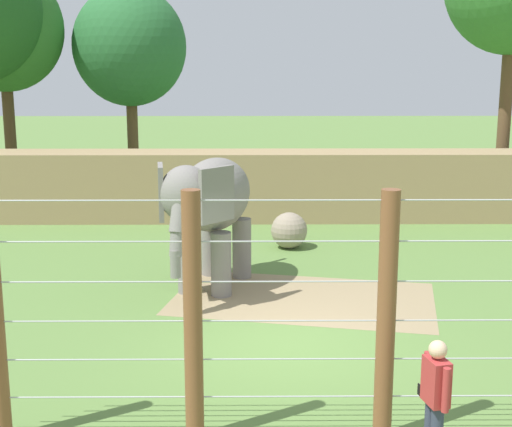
{
  "coord_description": "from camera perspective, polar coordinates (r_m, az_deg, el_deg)",
  "views": [
    {
      "loc": [
        -0.66,
        -11.87,
        4.8
      ],
      "look_at": [
        -0.53,
        4.57,
        1.4
      ],
      "focal_mm": 49.7,
      "sensor_mm": 36.0,
      "label": 1
    }
  ],
  "objects": [
    {
      "name": "ground_plane",
      "position": [
        12.83,
        2.57,
        -10.31
      ],
      "size": [
        120.0,
        120.0,
        0.0
      ],
      "primitive_type": "plane",
      "color": "#5B7F3D"
    },
    {
      "name": "dirt_patch",
      "position": [
        15.13,
        3.83,
        -6.83
      ],
      "size": [
        5.98,
        4.26,
        0.01
      ],
      "primitive_type": "cube",
      "rotation": [
        0.0,
        0.0,
        -0.21
      ],
      "color": "#937F5B",
      "rests_on": "ground"
    },
    {
      "name": "embankment_wall",
      "position": [
        22.74,
        1.21,
        2.28
      ],
      "size": [
        36.0,
        1.8,
        2.17
      ],
      "primitive_type": "cube",
      "color": "#997F56",
      "rests_on": "ground"
    },
    {
      "name": "elephant",
      "position": [
        15.33,
        -3.71,
        0.88
      ],
      "size": [
        2.2,
        3.81,
        2.92
      ],
      "color": "gray",
      "rests_on": "ground"
    },
    {
      "name": "enrichment_ball",
      "position": [
        19.11,
        2.68,
        -1.37
      ],
      "size": [
        0.98,
        0.98,
        0.98
      ],
      "primitive_type": "sphere",
      "color": "gray",
      "rests_on": "ground"
    },
    {
      "name": "cable_fence",
      "position": [
        9.11,
        3.26,
        -8.42
      ],
      "size": [
        8.82,
        0.24,
        3.34
      ],
      "color": "brown",
      "rests_on": "ground"
    },
    {
      "name": "zookeeper",
      "position": [
        8.96,
        14.22,
        -14.32
      ],
      "size": [
        0.3,
        0.58,
        1.67
      ],
      "color": "#33384C",
      "rests_on": "ground"
    },
    {
      "name": "tree_far_left",
      "position": [
        29.13,
        -19.71,
        13.79
      ],
      "size": [
        4.51,
        4.51,
        8.61
      ],
      "color": "brown",
      "rests_on": "ground"
    },
    {
      "name": "tree_behind_wall",
      "position": [
        29.27,
        -10.13,
        13.05
      ],
      "size": [
        4.49,
        4.49,
        7.97
      ],
      "color": "brown",
      "rests_on": "ground"
    }
  ]
}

